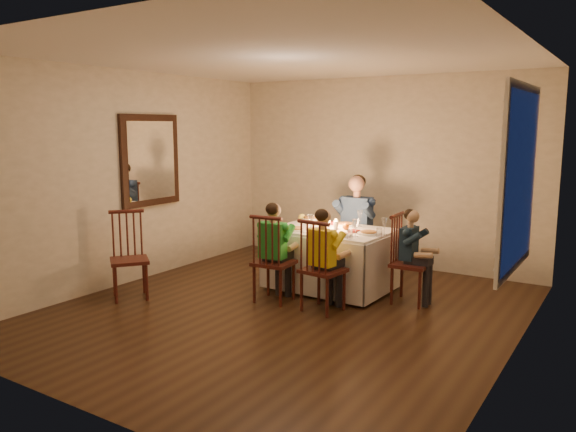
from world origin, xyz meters
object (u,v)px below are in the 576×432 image
Objects in this scene: chair_near_right at (323,310)px; child_green at (274,301)px; child_teal at (410,303)px; serving_bowl at (310,220)px; adult at (355,275)px; chair_near_left at (274,301)px; chair_adult at (355,275)px; chair_extra at (131,298)px; chair_end at (410,303)px; dining_table at (331,246)px; child_yellow at (323,310)px.

child_green reaches higher than chair_near_right.
child_teal is 5.41× the size of serving_bowl.
adult is 1.18× the size of child_green.
serving_bowl is (-0.17, 1.09, 0.75)m from chair_near_left.
chair_adult is at bearing 179.18° from adult.
adult is (1.71, 2.28, 0.00)m from chair_extra.
adult is (-1.02, 0.74, 0.00)m from chair_end.
dining_table reaches higher than chair_adult.
dining_table is 1.31× the size of child_yellow.
child_yellow reaches higher than child_teal.
child_teal is (1.02, -0.74, 0.00)m from chair_adult.
chair_near_left is 0.89× the size of child_green.
chair_near_right is at bearing 175.38° from child_green.
adult is at bearing 94.02° from dining_table.
chair_adult is 1.00× the size of chair_near_right.
child_teal is at bearing -0.00° from chair_end.
chair_near_left is at bearing 117.77° from chair_end.
adult is at bearing 51.87° from chair_end.
child_yellow is at bearing -0.00° from chair_near_right.
adult reaches higher than chair_extra.
serving_bowl reaches higher than chair_adult.
dining_table is 0.98m from child_yellow.
serving_bowl is at bearing -138.66° from adult.
child_yellow reaches higher than chair_adult.
child_teal is at bearing -36.70° from adult.
chair_adult and chair_near_left have the same top height.
child_teal is (2.73, 1.54, 0.00)m from chair_extra.
chair_extra is 0.91× the size of child_yellow.
child_yellow is 5.65× the size of serving_bowl.
adult reaches higher than chair_adult.
chair_extra is (-1.71, -2.28, 0.00)m from chair_adult.
chair_near_right is 1.02m from child_teal.
chair_end is 0.89× the size of child_green.
dining_table is 1.44× the size of chair_extra.
chair_adult is at bearing 51.87° from chair_end.
dining_table reaches higher than chair_extra.
child_teal is (1.30, 0.75, 0.00)m from chair_near_left.
chair_near_right is 0.89× the size of child_green.
chair_near_left and chair_end have the same top height.
child_teal is at bearing -125.50° from child_yellow.
adult is at bearing 1.25° from chair_extra.
chair_near_right is 2.19m from chair_extra.
child_teal is (0.68, 0.75, 0.00)m from child_yellow.
chair_end is at bearing -36.70° from adult.
child_green is 5.75× the size of serving_bowl.
chair_near_left is at bearing 6.99° from child_yellow.
chair_extra is at bearing 117.12° from chair_end.
chair_extra is at bearing 24.00° from child_green.
child_teal is at bearing -154.74° from child_green.
chair_extra reaches higher than chair_end.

